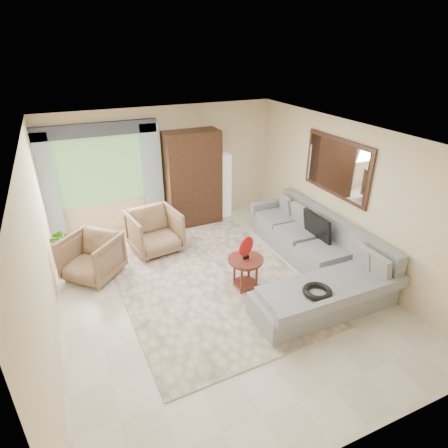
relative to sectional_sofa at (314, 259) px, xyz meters
name	(u,v)px	position (x,y,z in m)	size (l,w,h in m)	color
ground	(219,291)	(-1.78, 0.18, -0.28)	(6.00, 6.00, 0.00)	silver
area_rug	(211,281)	(-1.80, 0.48, -0.27)	(3.00, 4.00, 0.02)	beige
sectional_sofa	(314,259)	(0.00, 0.00, 0.00)	(2.30, 3.46, 0.90)	#9A9BA2
tv_screen	(317,226)	(0.27, 0.35, 0.44)	(0.06, 0.74, 0.48)	black
garden_hose	(317,291)	(-0.78, -1.10, 0.26)	(0.43, 0.43, 0.09)	black
coffee_table	(245,273)	(-1.35, 0.07, 0.03)	(0.59, 0.59, 0.59)	#481A13
red_disc	(246,246)	(-1.35, 0.07, 0.53)	(0.34, 0.34, 0.03)	#B11411
armchair_left	(92,257)	(-3.63, 1.49, 0.11)	(0.85, 0.87, 0.79)	olive
armchair_right	(155,231)	(-2.39, 1.95, 0.14)	(0.90, 0.93, 0.85)	#946F51
potted_plant	(62,242)	(-4.09, 2.47, 0.02)	(0.54, 0.47, 0.60)	#999999
armoire	(193,179)	(-1.23, 2.90, 0.77)	(1.20, 0.55, 2.10)	black
floor_lamp	(225,185)	(-0.43, 2.96, 0.47)	(0.24, 0.24, 1.50)	silver
window	(100,171)	(-3.13, 3.15, 1.12)	(1.80, 0.04, 1.40)	#669E59
curtain_left	(47,192)	(-4.18, 3.06, 0.87)	(0.40, 0.08, 2.30)	#9EB7CC
curtain_right	(153,177)	(-2.08, 3.06, 0.87)	(0.40, 0.08, 2.30)	#9EB7CC
valance	(94,130)	(-3.13, 3.08, 1.97)	(2.40, 0.12, 0.26)	#1E232D
wall_mirror	(336,167)	(0.68, 0.53, 1.47)	(0.05, 1.70, 1.05)	black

